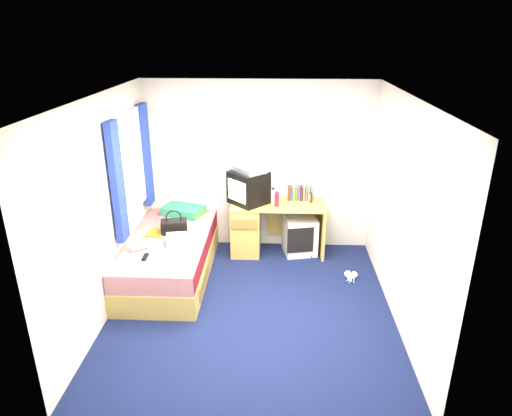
{
  "coord_description": "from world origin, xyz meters",
  "views": [
    {
      "loc": [
        0.26,
        -4.48,
        3.04
      ],
      "look_at": [
        0.02,
        0.7,
        0.97
      ],
      "focal_mm": 32.0,
      "sensor_mm": 36.0,
      "label": 1
    }
  ],
  "objects_px": {
    "pillow": "(183,210)",
    "towel": "(179,240)",
    "pink_water_bottle": "(277,200)",
    "handbag": "(174,226)",
    "desk": "(258,226)",
    "picture_frame": "(310,197)",
    "white_heels": "(350,278)",
    "water_bottle": "(139,247)",
    "crt_tv": "(248,188)",
    "magazine": "(156,232)",
    "aerosol_can": "(273,196)",
    "bed": "(170,257)",
    "storage_cube": "(300,235)",
    "remote_control": "(145,257)",
    "vcr": "(249,169)"
  },
  "relations": [
    {
      "from": "remote_control",
      "to": "aerosol_can",
      "type": "bearing_deg",
      "value": 40.02
    },
    {
      "from": "crt_tv",
      "to": "aerosol_can",
      "type": "relative_size",
      "value": 3.08
    },
    {
      "from": "bed",
      "to": "desk",
      "type": "height_order",
      "value": "desk"
    },
    {
      "from": "pink_water_bottle",
      "to": "handbag",
      "type": "relative_size",
      "value": 0.53
    },
    {
      "from": "pink_water_bottle",
      "to": "handbag",
      "type": "distance_m",
      "value": 1.42
    },
    {
      "from": "storage_cube",
      "to": "desk",
      "type": "bearing_deg",
      "value": 169.18
    },
    {
      "from": "white_heels",
      "to": "pink_water_bottle",
      "type": "bearing_deg",
      "value": 145.52
    },
    {
      "from": "towel",
      "to": "white_heels",
      "type": "distance_m",
      "value": 2.23
    },
    {
      "from": "towel",
      "to": "magazine",
      "type": "distance_m",
      "value": 0.46
    },
    {
      "from": "desk",
      "to": "white_heels",
      "type": "bearing_deg",
      "value": -32.42
    },
    {
      "from": "crt_tv",
      "to": "pink_water_bottle",
      "type": "relative_size",
      "value": 3.19
    },
    {
      "from": "aerosol_can",
      "to": "desk",
      "type": "bearing_deg",
      "value": -177.45
    },
    {
      "from": "bed",
      "to": "handbag",
      "type": "height_order",
      "value": "handbag"
    },
    {
      "from": "bed",
      "to": "storage_cube",
      "type": "distance_m",
      "value": 1.86
    },
    {
      "from": "crt_tv",
      "to": "pink_water_bottle",
      "type": "bearing_deg",
      "value": 28.63
    },
    {
      "from": "white_heels",
      "to": "aerosol_can",
      "type": "bearing_deg",
      "value": 142.31
    },
    {
      "from": "storage_cube",
      "to": "picture_frame",
      "type": "bearing_deg",
      "value": 22.0
    },
    {
      "from": "desk",
      "to": "picture_frame",
      "type": "xyz_separation_m",
      "value": [
        0.72,
        0.09,
        0.41
      ]
    },
    {
      "from": "picture_frame",
      "to": "towel",
      "type": "distance_m",
      "value": 1.94
    },
    {
      "from": "remote_control",
      "to": "pink_water_bottle",
      "type": "bearing_deg",
      "value": 36.27
    },
    {
      "from": "desk",
      "to": "storage_cube",
      "type": "xyz_separation_m",
      "value": [
        0.59,
        0.01,
        -0.14
      ]
    },
    {
      "from": "desk",
      "to": "white_heels",
      "type": "relative_size",
      "value": 5.66
    },
    {
      "from": "bed",
      "to": "handbag",
      "type": "bearing_deg",
      "value": 75.89
    },
    {
      "from": "pillow",
      "to": "picture_frame",
      "type": "height_order",
      "value": "picture_frame"
    },
    {
      "from": "desk",
      "to": "remote_control",
      "type": "xyz_separation_m",
      "value": [
        -1.26,
        -1.28,
        0.14
      ]
    },
    {
      "from": "pillow",
      "to": "towel",
      "type": "bearing_deg",
      "value": -82.21
    },
    {
      "from": "aerosol_can",
      "to": "towel",
      "type": "xyz_separation_m",
      "value": [
        -1.15,
        -0.89,
        -0.26
      ]
    },
    {
      "from": "bed",
      "to": "pillow",
      "type": "height_order",
      "value": "pillow"
    },
    {
      "from": "pillow",
      "to": "white_heels",
      "type": "relative_size",
      "value": 2.39
    },
    {
      "from": "desk",
      "to": "water_bottle",
      "type": "height_order",
      "value": "desk"
    },
    {
      "from": "desk",
      "to": "aerosol_can",
      "type": "xyz_separation_m",
      "value": [
        0.2,
        0.01,
        0.44
      ]
    },
    {
      "from": "handbag",
      "to": "water_bottle",
      "type": "relative_size",
      "value": 1.83
    },
    {
      "from": "desk",
      "to": "magazine",
      "type": "height_order",
      "value": "desk"
    },
    {
      "from": "crt_tv",
      "to": "handbag",
      "type": "xyz_separation_m",
      "value": [
        -0.93,
        -0.57,
        -0.35
      ]
    },
    {
      "from": "vcr",
      "to": "pink_water_bottle",
      "type": "height_order",
      "value": "vcr"
    },
    {
      "from": "desk",
      "to": "picture_frame",
      "type": "bearing_deg",
      "value": 7.38
    },
    {
      "from": "remote_control",
      "to": "white_heels",
      "type": "relative_size",
      "value": 0.7
    },
    {
      "from": "pillow",
      "to": "water_bottle",
      "type": "bearing_deg",
      "value": -105.57
    },
    {
      "from": "crt_tv",
      "to": "remote_control",
      "type": "height_order",
      "value": "crt_tv"
    },
    {
      "from": "vcr",
      "to": "magazine",
      "type": "distance_m",
      "value": 1.49
    },
    {
      "from": "pink_water_bottle",
      "to": "magazine",
      "type": "distance_m",
      "value": 1.66
    },
    {
      "from": "storage_cube",
      "to": "remote_control",
      "type": "distance_m",
      "value": 2.27
    },
    {
      "from": "handbag",
      "to": "picture_frame",
      "type": "bearing_deg",
      "value": 8.36
    },
    {
      "from": "storage_cube",
      "to": "vcr",
      "type": "xyz_separation_m",
      "value": [
        -0.73,
        -0.01,
        0.97
      ]
    },
    {
      "from": "storage_cube",
      "to": "picture_frame",
      "type": "distance_m",
      "value": 0.57
    },
    {
      "from": "magazine",
      "to": "white_heels",
      "type": "bearing_deg",
      "value": -3.88
    },
    {
      "from": "desk",
      "to": "magazine",
      "type": "relative_size",
      "value": 4.64
    },
    {
      "from": "bed",
      "to": "magazine",
      "type": "relative_size",
      "value": 7.14
    },
    {
      "from": "pink_water_bottle",
      "to": "remote_control",
      "type": "height_order",
      "value": "pink_water_bottle"
    },
    {
      "from": "water_bottle",
      "to": "bed",
      "type": "bearing_deg",
      "value": 51.8
    }
  ]
}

